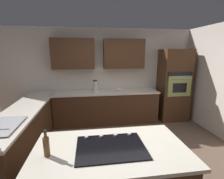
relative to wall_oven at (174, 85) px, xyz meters
The scene contains 13 objects.
ground_plane 2.72m from the wall_oven, 42.84° to the left, with size 14.00×14.00×0.00m, color brown.
wall_back 2.00m from the wall_oven, ahead, with size 6.00×0.44×2.60m.
lower_cabinets_back 2.04m from the wall_oven, ahead, with size 2.80×0.60×0.86m, color #472B19.
countertop_back 1.95m from the wall_oven, ahead, with size 2.84×0.64×0.04m, color silver.
lower_cabinets_side 3.89m from the wall_oven, 17.62° to the left, with size 0.60×2.90×0.86m, color #472B19.
countertop_side 3.85m from the wall_oven, 17.62° to the left, with size 0.64×2.94×0.04m, color silver.
island_top 3.49m from the wall_oven, 50.94° to the left, with size 1.72×0.96×0.04m, color silver.
wall_oven is the anchor object (origin of this frame).
sink_unit 4.17m from the wall_oven, 28.12° to the left, with size 0.46×0.70×0.23m.
cooktop 3.49m from the wall_oven, 50.88° to the left, with size 0.76×0.56×0.03m.
blender 2.25m from the wall_oven, ahead, with size 0.15×0.15×0.32m.
mixing_bowl 1.60m from the wall_oven, ahead, with size 0.16×0.16×0.09m, color white.
oil_bottle 3.98m from the wall_oven, 43.97° to the left, with size 0.06×0.06×0.29m.
Camera 1 is at (0.57, 2.63, 1.94)m, focal length 26.34 mm.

